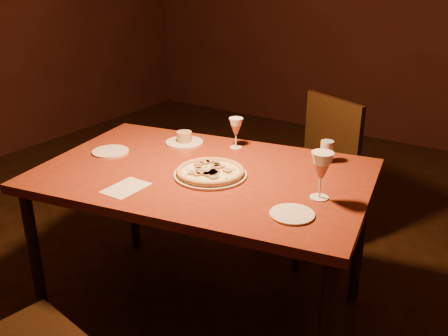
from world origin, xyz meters
The scene contains 11 objects.
floor centered at (0.00, 0.00, 0.00)m, with size 7.00×7.00×0.00m, color #311E10.
dining_table centered at (-0.03, 0.19, 0.74)m, with size 1.68×1.24×0.82m.
chair_far centered at (0.12, 1.15, 0.54)m, with size 0.62×0.62×0.96m.
pizza_plate centered at (0.03, 0.17, 0.84)m, with size 0.33×0.33×0.04m.
ramekin_saucer centered at (-0.35, 0.46, 0.84)m, with size 0.20×0.20×0.06m.
wine_glass_far centered at (-0.08, 0.55, 0.90)m, with size 0.07×0.07×0.16m, color #BE6F4F, non-canonical shape.
wine_glass_right centered at (0.54, 0.23, 0.92)m, with size 0.09×0.09×0.20m, color #BE6F4F, non-canonical shape.
water_tumbler centered at (0.40, 0.63, 0.87)m, with size 0.06×0.06×0.11m, color #ABB2BB.
side_plate_left centered at (-0.58, 0.13, 0.82)m, with size 0.19×0.19×0.01m, color silver.
side_plate_near centered at (0.51, 0.03, 0.82)m, with size 0.18×0.18×0.01m, color silver.
menu_card centered at (-0.20, -0.15, 0.82)m, with size 0.13×0.20×0.00m, color beige.
Camera 1 is at (1.24, -1.55, 1.73)m, focal length 40.00 mm.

